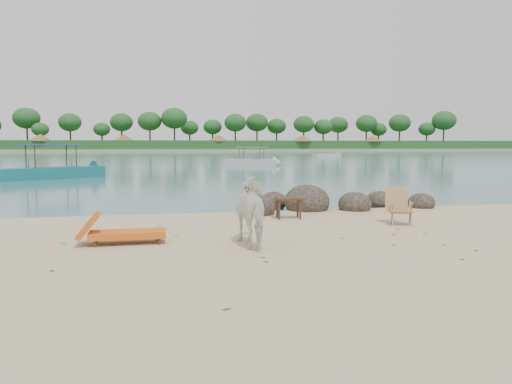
{
  "coord_description": "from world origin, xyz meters",
  "views": [
    {
      "loc": [
        -2.19,
        -8.42,
        2.02
      ],
      "look_at": [
        0.02,
        2.0,
        1.0
      ],
      "focal_mm": 35.0,
      "sensor_mm": 36.0,
      "label": 1
    }
  ],
  "objects_px": {
    "boulders": "(321,204)",
    "lounge_chair": "(128,231)",
    "side_table": "(289,209)",
    "deck_chair": "(402,207)",
    "cow": "(256,213)",
    "boat_near": "(51,150)"
  },
  "relations": [
    {
      "from": "boulders",
      "to": "lounge_chair",
      "type": "bearing_deg",
      "value": -142.41
    },
    {
      "from": "side_table",
      "to": "deck_chair",
      "type": "bearing_deg",
      "value": -28.0
    },
    {
      "from": "boulders",
      "to": "lounge_chair",
      "type": "height_order",
      "value": "boulders"
    },
    {
      "from": "side_table",
      "to": "deck_chair",
      "type": "xyz_separation_m",
      "value": [
        2.45,
        -1.59,
        0.18
      ]
    },
    {
      "from": "boulders",
      "to": "deck_chair",
      "type": "bearing_deg",
      "value": -74.17
    },
    {
      "from": "cow",
      "to": "boat_near",
      "type": "distance_m",
      "value": 23.83
    },
    {
      "from": "boat_near",
      "to": "cow",
      "type": "bearing_deg",
      "value": -104.21
    },
    {
      "from": "lounge_chair",
      "to": "boat_near",
      "type": "relative_size",
      "value": 0.27
    },
    {
      "from": "lounge_chair",
      "to": "boat_near",
      "type": "distance_m",
      "value": 22.5
    },
    {
      "from": "cow",
      "to": "lounge_chair",
      "type": "bearing_deg",
      "value": -20.52
    },
    {
      "from": "boulders",
      "to": "side_table",
      "type": "relative_size",
      "value": 8.98
    },
    {
      "from": "deck_chair",
      "to": "boat_near",
      "type": "distance_m",
      "value": 24.01
    },
    {
      "from": "cow",
      "to": "deck_chair",
      "type": "height_order",
      "value": "cow"
    },
    {
      "from": "boulders",
      "to": "side_table",
      "type": "distance_m",
      "value": 2.3
    },
    {
      "from": "lounge_chair",
      "to": "deck_chair",
      "type": "distance_m",
      "value": 6.62
    },
    {
      "from": "cow",
      "to": "side_table",
      "type": "relative_size",
      "value": 2.26
    },
    {
      "from": "boulders",
      "to": "boat_near",
      "type": "relative_size",
      "value": 0.91
    },
    {
      "from": "lounge_chair",
      "to": "boulders",
      "type": "bearing_deg",
      "value": 36.75
    },
    {
      "from": "boat_near",
      "to": "side_table",
      "type": "bearing_deg",
      "value": -97.32
    },
    {
      "from": "deck_chair",
      "to": "boulders",
      "type": "bearing_deg",
      "value": 128.14
    },
    {
      "from": "side_table",
      "to": "deck_chair",
      "type": "distance_m",
      "value": 2.93
    },
    {
      "from": "boulders",
      "to": "cow",
      "type": "bearing_deg",
      "value": -121.88
    }
  ]
}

